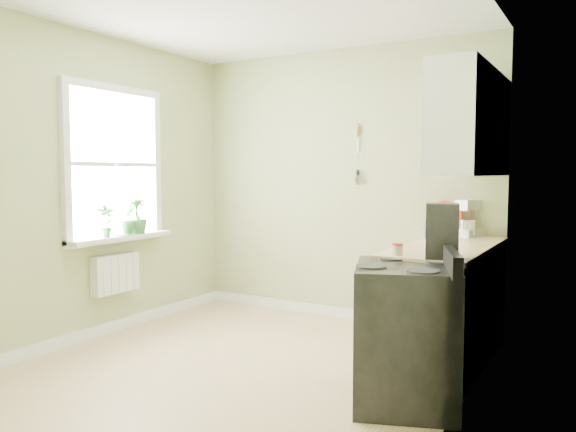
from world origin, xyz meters
The scene contains 20 objects.
floor centered at (0.00, 0.00, -0.01)m, with size 3.20×3.60×0.02m, color tan.
wall_back centered at (0.00, 1.81, 1.35)m, with size 3.20×0.02×2.70m, color #ADB77D.
wall_left centered at (-1.61, 0.00, 1.35)m, with size 0.02×3.60×2.70m, color #ADB77D.
wall_right centered at (1.61, 0.00, 1.35)m, with size 0.02×3.60×2.70m, color #ADB77D.
base_cabinets centered at (1.30, 1.00, 0.43)m, with size 0.60×1.60×0.87m, color white.
countertop centered at (1.29, 1.00, 0.89)m, with size 0.64×1.60×0.04m, color beige.
upper_cabinets centered at (1.43, 1.10, 1.85)m, with size 0.35×1.40×0.80m, color white.
window centered at (-1.58, 0.30, 1.55)m, with size 0.06×1.14×1.44m.
window_sill centered at (-1.51, 0.30, 0.88)m, with size 0.18×1.14×0.04m, color white.
radiator centered at (-1.54, 0.25, 0.55)m, with size 0.12×0.50×0.35m, color white.
wall_utensils centered at (0.20, 1.78, 1.56)m, with size 0.02×0.14×0.58m.
stove centered at (1.28, 0.05, 0.45)m, with size 0.86×0.89×1.01m.
stand_mixer centered at (1.29, 1.74, 1.06)m, with size 0.27×0.33×0.36m.
kettle centered at (1.05, 1.37, 1.00)m, with size 0.18×0.11×0.18m.
coffee_maker centered at (1.42, 0.33, 1.08)m, with size 0.26×0.27×0.36m.
red_tray centered at (1.08, 1.72, 1.07)m, with size 0.31×0.31×0.02m, color red.
jar centered at (1.13, 0.30, 0.95)m, with size 0.07×0.07×0.08m.
plant_a centered at (-1.50, 0.12, 1.05)m, with size 0.16×0.11×0.29m, color #2F6B2F.
plant_b centered at (-1.50, 0.38, 1.05)m, with size 0.16×0.13×0.29m, color #2F6B2F.
plant_c centered at (-1.50, 0.50, 1.07)m, with size 0.19×0.19×0.33m, color #2F6B2F.
Camera 1 is at (2.39, -3.36, 1.46)m, focal length 35.00 mm.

